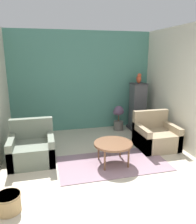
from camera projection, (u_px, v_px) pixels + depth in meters
name	position (u px, v px, depth m)	size (l,w,h in m)	color
ground_plane	(129.00, 211.00, 3.00)	(20.00, 20.00, 0.00)	beige
wall_back_accent	(82.00, 82.00, 6.06)	(4.00, 0.06, 2.72)	#4C897A
wall_right	(185.00, 89.00, 4.81)	(0.06, 3.59, 2.72)	beige
area_rug	(113.00, 163.00, 4.31)	(2.14, 1.10, 0.01)	gray
coffee_table	(113.00, 145.00, 4.21)	(0.75, 0.75, 0.44)	brown
armchair_left	(32.00, 149.00, 4.35)	(0.86, 0.80, 0.82)	slate
armchair_right	(155.00, 136.00, 5.02)	(0.86, 0.80, 0.82)	#9E896B
birdcage	(138.00, 107.00, 6.21)	(0.48, 0.48, 1.33)	#353539
parrot	(139.00, 79.00, 6.01)	(0.13, 0.23, 0.28)	#D14C2D
potted_plant	(118.00, 117.00, 6.17)	(0.30, 0.27, 0.70)	#66605B
wicker_basket	(8.00, 202.00, 2.96)	(0.34, 0.34, 0.26)	tan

